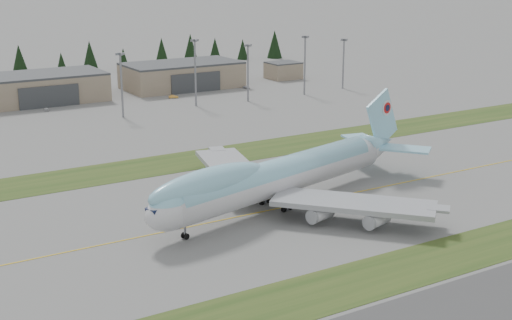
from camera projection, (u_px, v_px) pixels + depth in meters
ground at (290, 206)px, 157.07m from camera, size 7000.00×7000.00×0.00m
grass_strip_near at (409, 267)px, 125.73m from camera, size 400.00×14.00×0.08m
grass_strip_far at (198, 159)px, 194.17m from camera, size 400.00×18.00×0.08m
taxiway_line_main at (290, 206)px, 157.07m from camera, size 400.00×0.40×0.02m
boeing_747_freighter at (279, 176)px, 154.98m from camera, size 81.49×68.10×21.42m
hangar_center at (40, 88)px, 271.76m from camera, size 48.00×26.60×10.80m
hangar_right at (182, 75)px, 301.57m from camera, size 48.00×26.60×10.80m
control_shed at (283, 70)px, 325.28m from camera, size 14.00×12.00×7.60m
floodlight_masts at (202, 64)px, 260.58m from camera, size 168.13×9.48×24.63m
service_vehicle_a at (47, 111)px, 256.63m from camera, size 1.58×3.28×1.08m
service_vehicle_b at (174, 98)px, 279.96m from camera, size 4.01×2.54×1.25m
service_vehicle_c at (246, 89)px, 301.02m from camera, size 2.13×3.79×1.04m
conifer_belt at (20, 62)px, 326.97m from camera, size 273.57×14.25×15.94m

